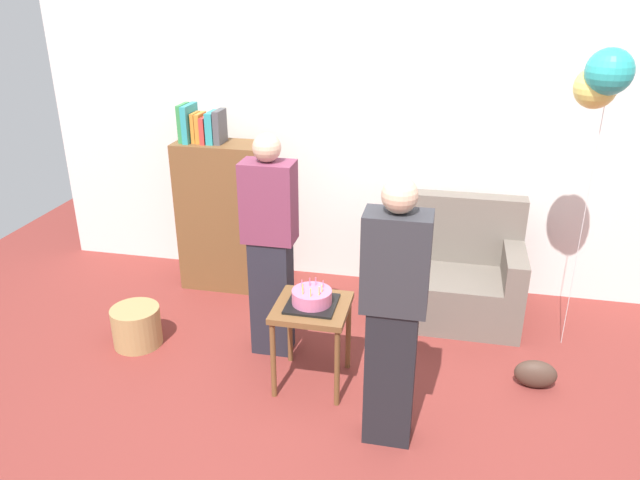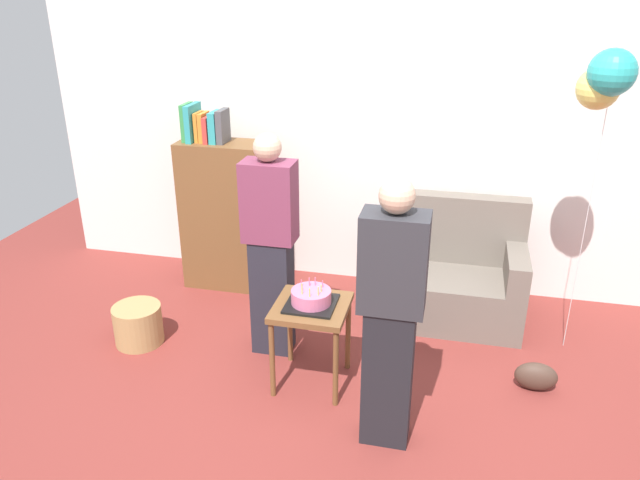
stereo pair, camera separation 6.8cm
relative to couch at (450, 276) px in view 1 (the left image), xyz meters
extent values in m
plane|color=maroon|center=(-0.67, -1.50, -0.34)|extent=(8.00, 8.00, 0.00)
cube|color=silver|center=(-0.67, 0.55, 1.01)|extent=(6.00, 0.10, 2.70)
cube|color=#6B6056|center=(0.00, -0.06, -0.14)|extent=(1.10, 0.70, 0.40)
cube|color=#6B6056|center=(0.00, 0.21, 0.34)|extent=(1.10, 0.16, 0.56)
cube|color=#6B6056|center=(-0.47, -0.06, 0.18)|extent=(0.16, 0.70, 0.24)
cube|color=#6B6056|center=(0.47, -0.06, 0.18)|extent=(0.16, 0.70, 0.24)
cube|color=brown|center=(-1.92, 0.12, 0.31)|extent=(0.80, 0.36, 1.30)
cube|color=#38934C|center=(-2.25, 0.12, 1.11)|extent=(0.04, 0.20, 0.31)
cube|color=teal|center=(-2.19, 0.12, 1.11)|extent=(0.05, 0.26, 0.30)
cube|color=orange|center=(-2.14, 0.12, 1.08)|extent=(0.03, 0.16, 0.24)
cube|color=orange|center=(-2.10, 0.12, 1.08)|extent=(0.04, 0.18, 0.24)
cube|color=red|center=(-2.05, 0.12, 1.07)|extent=(0.04, 0.23, 0.21)
cube|color=teal|center=(-1.99, 0.12, 1.09)|extent=(0.06, 0.21, 0.25)
cube|color=#4C4C51|center=(-1.93, 0.12, 1.09)|extent=(0.05, 0.20, 0.27)
cube|color=brown|center=(-0.88, -1.14, 0.24)|extent=(0.48, 0.48, 0.04)
cylinder|color=brown|center=(-1.09, -1.35, -0.06)|extent=(0.04, 0.04, 0.56)
cylinder|color=brown|center=(-0.67, -1.35, -0.06)|extent=(0.04, 0.04, 0.56)
cylinder|color=brown|center=(-1.09, -0.93, -0.06)|extent=(0.04, 0.04, 0.56)
cylinder|color=brown|center=(-0.67, -0.93, -0.06)|extent=(0.04, 0.04, 0.56)
cube|color=black|center=(-0.88, -1.14, 0.26)|extent=(0.32, 0.32, 0.02)
cylinder|color=#D66B93|center=(-0.88, -1.14, 0.32)|extent=(0.26, 0.26, 0.09)
cylinder|color=#F2CC4C|center=(-0.81, -1.15, 0.39)|extent=(0.01, 0.01, 0.05)
cylinder|color=#EA668C|center=(-0.82, -1.08, 0.39)|extent=(0.01, 0.01, 0.05)
cylinder|color=#EA668C|center=(-0.87, -1.07, 0.39)|extent=(0.01, 0.01, 0.06)
cylinder|color=#EA668C|center=(-0.91, -1.08, 0.39)|extent=(0.01, 0.01, 0.06)
cylinder|color=#EA668C|center=(-0.96, -1.11, 0.39)|extent=(0.01, 0.01, 0.05)
cylinder|color=#F2CC4C|center=(-0.94, -1.16, 0.39)|extent=(0.01, 0.01, 0.05)
cylinder|color=#F2CC4C|center=(-0.92, -1.20, 0.39)|extent=(0.01, 0.01, 0.06)
cylinder|color=#F2CC4C|center=(-0.87, -1.23, 0.39)|extent=(0.01, 0.01, 0.06)
cylinder|color=#F2CC4C|center=(-0.82, -1.20, 0.39)|extent=(0.01, 0.01, 0.06)
cube|color=#23232D|center=(-1.25, -0.81, 0.10)|extent=(0.28, 0.20, 0.88)
cube|color=#75334C|center=(-1.25, -0.81, 0.82)|extent=(0.36, 0.22, 0.56)
sphere|color=#D1A889|center=(-1.25, -0.81, 1.19)|extent=(0.19, 0.19, 0.19)
cube|color=black|center=(-0.32, -1.57, 0.10)|extent=(0.28, 0.20, 0.88)
cube|color=#2D2D33|center=(-0.32, -1.57, 0.82)|extent=(0.36, 0.22, 0.56)
sphere|color=#D1A889|center=(-0.32, -1.57, 1.19)|extent=(0.19, 0.19, 0.19)
cylinder|color=#A88451|center=(-2.27, -0.96, -0.19)|extent=(0.36, 0.36, 0.30)
ellipsoid|color=#473328|center=(0.60, -0.88, -0.24)|extent=(0.28, 0.14, 0.20)
cylinder|color=silver|center=(0.86, -0.28, 0.58)|extent=(0.00, 0.00, 1.84)
sphere|color=#E5D666|center=(0.78, -0.29, 1.57)|extent=(0.27, 0.27, 0.27)
sphere|color=#2DADA8|center=(0.83, -0.37, 1.68)|extent=(0.29, 0.29, 0.29)
camera|label=1|loc=(-0.10, -4.52, 2.21)|focal=34.29mm
camera|label=2|loc=(-0.03, -4.51, 2.21)|focal=34.29mm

